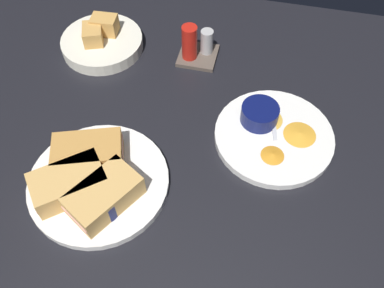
{
  "coord_description": "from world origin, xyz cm",
  "views": [
    {
      "loc": [
        21.48,
        -46.07,
        69.14
      ],
      "look_at": [
        10.88,
        0.73,
        3.0
      ],
      "focal_mm": 38.89,
      "sensor_mm": 36.0,
      "label": 1
    }
  ],
  "objects_px": {
    "plate_chips_companion": "(274,136)",
    "sandwich_half_near": "(88,153)",
    "ramekin_dark_sauce": "(101,202)",
    "condiment_caddy": "(196,47)",
    "sandwich_half_far": "(69,183)",
    "spoon_by_gravy_ramekin": "(273,114)",
    "spoon_by_dark_ramekin": "(109,181)",
    "sandwich_half_extra": "(104,196)",
    "ramekin_light_gravy": "(260,114)",
    "plate_sandwich_main": "(99,182)",
    "bread_basket_rear": "(102,41)"
  },
  "relations": [
    {
      "from": "spoon_by_dark_ramekin",
      "to": "condiment_caddy",
      "type": "xyz_separation_m",
      "value": [
        0.08,
        0.39,
        0.01
      ]
    },
    {
      "from": "sandwich_half_far",
      "to": "plate_chips_companion",
      "type": "distance_m",
      "value": 0.41
    },
    {
      "from": "condiment_caddy",
      "to": "spoon_by_gravy_ramekin",
      "type": "bearing_deg",
      "value": -37.61
    },
    {
      "from": "sandwich_half_extra",
      "to": "spoon_by_gravy_ramekin",
      "type": "relative_size",
      "value": 1.51
    },
    {
      "from": "ramekin_light_gravy",
      "to": "sandwich_half_far",
      "type": "bearing_deg",
      "value": -142.35
    },
    {
      "from": "sandwich_half_near",
      "to": "sandwich_half_far",
      "type": "distance_m",
      "value": 0.07
    },
    {
      "from": "sandwich_half_near",
      "to": "plate_chips_companion",
      "type": "height_order",
      "value": "sandwich_half_near"
    },
    {
      "from": "spoon_by_gravy_ramekin",
      "to": "sandwich_half_extra",
      "type": "bearing_deg",
      "value": -134.92
    },
    {
      "from": "plate_sandwich_main",
      "to": "ramekin_dark_sauce",
      "type": "bearing_deg",
      "value": -61.87
    },
    {
      "from": "sandwich_half_far",
      "to": "ramekin_light_gravy",
      "type": "distance_m",
      "value": 0.4
    },
    {
      "from": "ramekin_dark_sauce",
      "to": "spoon_by_gravy_ramekin",
      "type": "bearing_deg",
      "value": 46.12
    },
    {
      "from": "plate_chips_companion",
      "to": "condiment_caddy",
      "type": "xyz_separation_m",
      "value": [
        -0.21,
        0.2,
        0.03
      ]
    },
    {
      "from": "spoon_by_gravy_ramekin",
      "to": "sandwich_half_near",
      "type": "bearing_deg",
      "value": -150.0
    },
    {
      "from": "condiment_caddy",
      "to": "plate_sandwich_main",
      "type": "bearing_deg",
      "value": -105.05
    },
    {
      "from": "bread_basket_rear",
      "to": "ramekin_light_gravy",
      "type": "bearing_deg",
      "value": -21.33
    },
    {
      "from": "sandwich_half_extra",
      "to": "plate_chips_companion",
      "type": "height_order",
      "value": "sandwich_half_extra"
    },
    {
      "from": "spoon_by_dark_ramekin",
      "to": "spoon_by_gravy_ramekin",
      "type": "relative_size",
      "value": 1.0
    },
    {
      "from": "ramekin_light_gravy",
      "to": "bread_basket_rear",
      "type": "distance_m",
      "value": 0.43
    },
    {
      "from": "plate_sandwich_main",
      "to": "sandwich_half_far",
      "type": "distance_m",
      "value": 0.06
    },
    {
      "from": "plate_sandwich_main",
      "to": "condiment_caddy",
      "type": "distance_m",
      "value": 0.4
    },
    {
      "from": "sandwich_half_near",
      "to": "ramekin_dark_sauce",
      "type": "relative_size",
      "value": 2.15
    },
    {
      "from": "sandwich_half_near",
      "to": "plate_chips_companion",
      "type": "bearing_deg",
      "value": 22.57
    },
    {
      "from": "ramekin_light_gravy",
      "to": "spoon_by_gravy_ramekin",
      "type": "xyz_separation_m",
      "value": [
        0.03,
        0.02,
        -0.02
      ]
    },
    {
      "from": "sandwich_half_far",
      "to": "spoon_by_gravy_ramekin",
      "type": "relative_size",
      "value": 1.49
    },
    {
      "from": "spoon_by_dark_ramekin",
      "to": "bread_basket_rear",
      "type": "relative_size",
      "value": 0.51
    },
    {
      "from": "ramekin_dark_sauce",
      "to": "spoon_by_dark_ramekin",
      "type": "distance_m",
      "value": 0.06
    },
    {
      "from": "sandwich_half_far",
      "to": "bread_basket_rear",
      "type": "xyz_separation_m",
      "value": [
        -0.09,
        0.4,
        -0.02
      ]
    },
    {
      "from": "plate_sandwich_main",
      "to": "bread_basket_rear",
      "type": "bearing_deg",
      "value": 108.91
    },
    {
      "from": "sandwich_half_near",
      "to": "condiment_caddy",
      "type": "distance_m",
      "value": 0.37
    },
    {
      "from": "sandwich_half_far",
      "to": "sandwich_half_near",
      "type": "bearing_deg",
      "value": 82.13
    },
    {
      "from": "sandwich_half_far",
      "to": "spoon_by_dark_ramekin",
      "type": "bearing_deg",
      "value": 27.7
    },
    {
      "from": "sandwich_half_far",
      "to": "spoon_by_gravy_ramekin",
      "type": "height_order",
      "value": "sandwich_half_far"
    },
    {
      "from": "sandwich_half_near",
      "to": "sandwich_half_far",
      "type": "xyz_separation_m",
      "value": [
        -0.01,
        -0.07,
        0.0
      ]
    },
    {
      "from": "sandwich_half_near",
      "to": "condiment_caddy",
      "type": "relative_size",
      "value": 1.56
    },
    {
      "from": "sandwich_half_near",
      "to": "ramekin_light_gravy",
      "type": "height_order",
      "value": "sandwich_half_near"
    },
    {
      "from": "sandwich_half_far",
      "to": "ramekin_dark_sauce",
      "type": "xyz_separation_m",
      "value": [
        0.07,
        -0.02,
        -0.0
      ]
    },
    {
      "from": "spoon_by_dark_ramekin",
      "to": "bread_basket_rear",
      "type": "distance_m",
      "value": 0.4
    },
    {
      "from": "plate_chips_companion",
      "to": "spoon_by_gravy_ramekin",
      "type": "height_order",
      "value": "spoon_by_gravy_ramekin"
    },
    {
      "from": "plate_sandwich_main",
      "to": "spoon_by_dark_ramekin",
      "type": "xyz_separation_m",
      "value": [
        0.02,
        0.0,
        0.01
      ]
    },
    {
      "from": "ramekin_light_gravy",
      "to": "condiment_caddy",
      "type": "bearing_deg",
      "value": 134.81
    },
    {
      "from": "plate_sandwich_main",
      "to": "sandwich_half_far",
      "type": "height_order",
      "value": "sandwich_half_far"
    },
    {
      "from": "ramekin_light_gravy",
      "to": "bread_basket_rear",
      "type": "height_order",
      "value": "bread_basket_rear"
    },
    {
      "from": "ramekin_dark_sauce",
      "to": "ramekin_light_gravy",
      "type": "xyz_separation_m",
      "value": [
        0.25,
        0.27,
        -0.0
      ]
    },
    {
      "from": "spoon_by_dark_ramekin",
      "to": "sandwich_half_extra",
      "type": "bearing_deg",
      "value": -76.86
    },
    {
      "from": "plate_sandwich_main",
      "to": "sandwich_half_near",
      "type": "relative_size",
      "value": 1.8
    },
    {
      "from": "sandwich_half_far",
      "to": "plate_chips_companion",
      "type": "height_order",
      "value": "sandwich_half_far"
    },
    {
      "from": "plate_chips_companion",
      "to": "sandwich_half_near",
      "type": "bearing_deg",
      "value": -157.43
    },
    {
      "from": "ramekin_dark_sauce",
      "to": "sandwich_half_near",
      "type": "bearing_deg",
      "value": 122.25
    },
    {
      "from": "ramekin_dark_sauce",
      "to": "condiment_caddy",
      "type": "relative_size",
      "value": 0.73
    },
    {
      "from": "plate_sandwich_main",
      "to": "condiment_caddy",
      "type": "xyz_separation_m",
      "value": [
        0.1,
        0.39,
        0.03
      ]
    }
  ]
}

